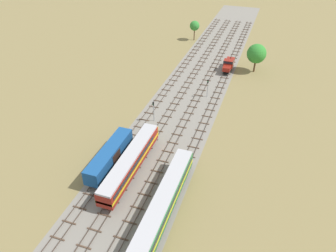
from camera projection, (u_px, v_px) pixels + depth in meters
name	position (u px, v px, depth m)	size (l,w,h in m)	color
ground_plane	(194.00, 88.00, 84.94)	(480.00, 480.00, 0.00)	olive
ballast_bed	(194.00, 88.00, 84.94)	(17.09, 176.00, 0.01)	gray
track_far_left	(172.00, 82.00, 87.39)	(2.40, 126.00, 0.29)	#47382D
track_left	(187.00, 85.00, 86.23)	(2.40, 126.00, 0.29)	#47382D
track_centre_left	(203.00, 87.00, 85.06)	(2.40, 126.00, 0.29)	#47382D
track_centre	(219.00, 90.00, 83.90)	(2.40, 126.00, 0.29)	#47382D
passenger_coach_centre_nearest	(165.00, 200.00, 49.19)	(2.96, 22.00, 3.80)	#286638
diesel_railcar_left_near	(131.00, 161.00, 56.67)	(2.96, 20.50, 3.80)	maroon
freight_boxcar_far_left_mid	(110.00, 155.00, 58.27)	(2.87, 14.00, 3.60)	#194C8C
shunter_loco_centre_midfar	(229.00, 64.00, 93.04)	(2.74, 8.46, 3.10)	maroon
signal_post_nearest	(208.00, 86.00, 79.30)	(0.28, 0.47, 4.87)	gray
signal_post_near	(154.00, 109.00, 70.21)	(0.28, 0.47, 5.03)	gray
lineside_tree_0	(195.00, 26.00, 112.49)	(3.39, 3.39, 6.82)	#4C331E
lineside_tree_1	(257.00, 54.00, 90.31)	(5.43, 5.43, 8.21)	#4C331E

